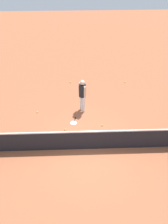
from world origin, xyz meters
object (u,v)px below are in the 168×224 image
object	(u,v)px
tennis_ball_midcourt	(125,82)
tennis_ball_stray_left	(70,82)
tennis_ball_near_player	(102,125)
tennis_ball_by_net	(65,129)
tennis_ball_stray_right	(81,100)
tennis_racket_near_player	(74,123)
tennis_ball_baseline	(37,112)
player_near_side	(82,93)

from	to	relation	value
tennis_ball_midcourt	tennis_ball_stray_left	size ratio (longest dim) A/B	1.00
tennis_ball_near_player	tennis_ball_midcourt	size ratio (longest dim) A/B	1.00
tennis_ball_by_net	tennis_ball_midcourt	distance (m)	5.24
tennis_ball_near_player	tennis_ball_stray_right	size ratio (longest dim) A/B	1.00
tennis_racket_near_player	tennis_ball_near_player	bearing A→B (deg)	168.28
tennis_racket_near_player	tennis_ball_baseline	distance (m)	1.96
tennis_racket_near_player	tennis_ball_midcourt	size ratio (longest dim) A/B	9.20
tennis_racket_near_player	tennis_ball_stray_right	size ratio (longest dim) A/B	9.20
tennis_ball_stray_right	player_near_side	bearing A→B (deg)	93.88
player_near_side	tennis_ball_midcourt	world-z (taller)	player_near_side
tennis_ball_by_net	tennis_ball_stray_left	xyz separation A→B (m)	(-0.21, -4.12, 0.00)
tennis_ball_baseline	tennis_ball_stray_right	world-z (taller)	same
tennis_ball_baseline	tennis_ball_stray_right	distance (m)	2.37
player_near_side	tennis_ball_stray_right	bearing A→B (deg)	-86.12
player_near_side	tennis_racket_near_player	xyz separation A→B (m)	(0.44, 0.95, -1.00)
player_near_side	tennis_ball_stray_right	size ratio (longest dim) A/B	25.76
tennis_racket_near_player	tennis_ball_by_net	distance (m)	0.62
tennis_ball_near_player	tennis_ball_stray_right	distance (m)	2.29
tennis_ball_near_player	tennis_ball_stray_left	distance (m)	4.16
tennis_ball_near_player	tennis_ball_stray_left	xyz separation A→B (m)	(1.46, -3.90, 0.00)
tennis_racket_near_player	tennis_ball_stray_right	bearing A→B (deg)	-101.72
player_near_side	tennis_ball_midcourt	xyz separation A→B (m)	(-2.56, -2.57, -0.98)
tennis_ball_by_net	tennis_ball_stray_left	world-z (taller)	same
tennis_ball_near_player	tennis_ball_by_net	xyz separation A→B (m)	(1.68, 0.22, 0.00)
player_near_side	tennis_racket_near_player	bearing A→B (deg)	65.08
player_near_side	tennis_ball_midcourt	bearing A→B (deg)	-134.96
tennis_ball_near_player	tennis_ball_stray_right	world-z (taller)	same
tennis_ball_stray_left	tennis_ball_stray_right	world-z (taller)	same
tennis_ball_midcourt	tennis_ball_baseline	bearing A→B (deg)	29.20
player_near_side	tennis_ball_baseline	distance (m)	2.42
tennis_ball_near_player	tennis_ball_stray_right	bearing A→B (deg)	-66.47
player_near_side	tennis_ball_by_net	bearing A→B (deg)	60.24
player_near_side	tennis_ball_baseline	bearing A→B (deg)	2.64
tennis_ball_baseline	tennis_ball_by_net	bearing A→B (deg)	136.11
tennis_racket_near_player	player_near_side	bearing A→B (deg)	-114.92
tennis_ball_stray_left	tennis_ball_near_player	bearing A→B (deg)	110.59
tennis_ball_near_player	player_near_side	bearing A→B (deg)	-54.89
player_near_side	tennis_ball_near_player	world-z (taller)	player_near_side
tennis_ball_baseline	tennis_ball_stray_left	size ratio (longest dim) A/B	1.00
tennis_ball_near_player	tennis_ball_by_net	bearing A→B (deg)	7.59
tennis_ball_midcourt	tennis_ball_stray_left	world-z (taller)	same
tennis_ball_baseline	tennis_ball_stray_right	bearing A→B (deg)	-155.38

